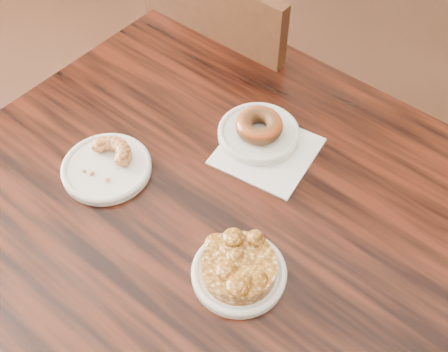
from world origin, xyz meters
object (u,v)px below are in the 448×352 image
at_px(cafe_table, 203,302).
at_px(glazed_donut, 259,125).
at_px(chair_far, 252,91).
at_px(apple_fritter, 239,265).
at_px(cruller_fragment, 105,161).

distance_m(cafe_table, glazed_donut, 0.45).
height_order(chair_far, apple_fritter, chair_far).
bearing_deg(cafe_table, chair_far, 117.91).
height_order(chair_far, cruller_fragment, chair_far).
bearing_deg(cafe_table, glazed_donut, 94.21).
bearing_deg(chair_far, glazed_donut, 127.05).
relative_size(cafe_table, chair_far, 1.01).
relative_size(cafe_table, glazed_donut, 10.20).
distance_m(chair_far, apple_fritter, 0.82).
xyz_separation_m(cafe_table, cruller_fragment, (-0.18, -0.00, 0.40)).
bearing_deg(cruller_fragment, cafe_table, 0.05).
xyz_separation_m(chair_far, apple_fritter, (0.26, -0.70, 0.33)).
height_order(cafe_table, cruller_fragment, cruller_fragment).
bearing_deg(chair_far, cafe_table, 117.09).
xyz_separation_m(chair_far, cruller_fragment, (-0.04, -0.61, 0.33)).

